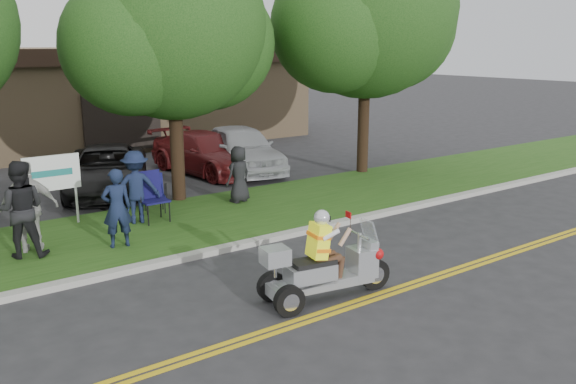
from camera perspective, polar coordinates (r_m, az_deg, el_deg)
ground at (r=10.71m, az=4.88°, el=-9.38°), size 120.00×120.00×0.00m
centerline_near at (r=10.31m, az=7.03°, el=-10.34°), size 60.00×0.10×0.01m
centerline_far at (r=10.42m, az=6.42°, el=-10.06°), size 60.00×0.10×0.01m
curb at (r=12.98m, az=-3.98°, el=-4.86°), size 60.00×0.25×0.12m
grass_verge at (r=14.77m, az=-8.44°, el=-2.68°), size 60.00×4.00×0.10m
commercial_building at (r=27.79m, az=-18.38°, el=8.57°), size 18.00×8.20×4.00m
tree_mid at (r=16.24m, az=-10.68°, el=14.37°), size 5.88×4.80×7.05m
tree_right at (r=19.82m, az=7.43°, el=16.06°), size 6.86×5.60×8.07m
business_sign at (r=14.75m, az=-21.20°, el=1.32°), size 1.25×0.06×1.75m
trike_scooter at (r=10.21m, az=3.27°, el=-7.19°), size 2.40×0.97×1.57m
lawn_chair_a at (r=15.49m, az=-12.45°, el=0.14°), size 0.62×0.64×0.94m
lawn_chair_b at (r=14.68m, az=-12.68°, el=-0.10°), size 0.62×0.64×1.17m
spectator_adult_left at (r=12.90m, az=-15.72°, el=-1.45°), size 0.66×0.49×1.64m
spectator_adult_mid at (r=12.90m, az=-23.73°, el=-1.49°), size 1.15×1.05×1.92m
spectator_adult_right at (r=13.16m, az=-23.05°, el=-1.28°), size 1.17×0.78×1.85m
spectator_chair_a at (r=14.53m, az=-14.06°, el=0.46°), size 1.23×0.91×1.70m
spectator_chair_b at (r=16.03m, az=-4.63°, el=1.67°), size 0.81×0.61×1.49m
parked_car_mid at (r=18.14m, az=-16.58°, el=1.97°), size 3.88×5.30×1.34m
parked_car_right at (r=20.25m, az=-7.67°, el=3.62°), size 2.47×4.84×1.34m
parked_car_far_right at (r=20.32m, az=-4.42°, el=4.06°), size 2.72×4.88×1.57m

